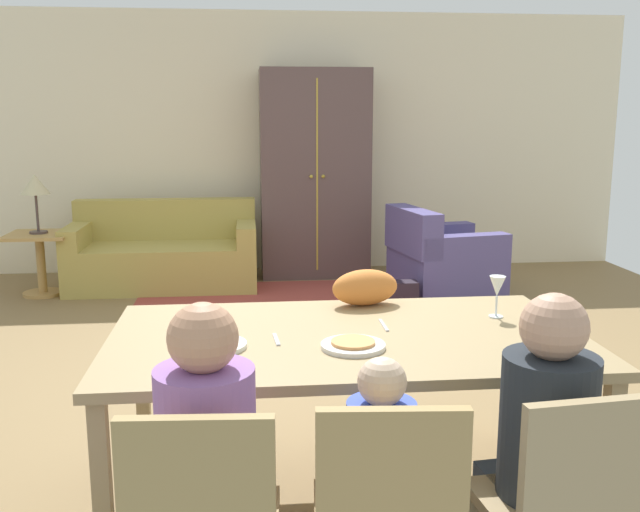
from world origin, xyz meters
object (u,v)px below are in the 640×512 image
at_px(person_woman, 539,470).
at_px(wine_glass, 497,288).
at_px(plate_near_child, 353,346).
at_px(armoire, 314,174).
at_px(couch, 164,255).
at_px(person_child, 379,502).
at_px(handbag, 398,296).
at_px(person_man, 209,487).
at_px(armchair, 441,262).
at_px(cat, 365,287).
at_px(plate_near_man, 214,345).
at_px(dining_chair_woman, 566,505).
at_px(dining_table, 346,348).
at_px(side_table, 40,255).
at_px(table_lamp, 35,187).

bearing_deg(person_woman, wine_glass, 79.58).
height_order(plate_near_child, armoire, armoire).
bearing_deg(plate_near_child, couch, 105.55).
bearing_deg(wine_glass, armoire, 95.18).
relative_size(person_child, handbag, 2.89).
height_order(person_man, person_woman, same).
bearing_deg(armchair, cat, -111.83).
relative_size(person_woman, handbag, 3.47).
height_order(plate_near_child, handbag, plate_near_child).
distance_m(plate_near_child, person_woman, 0.80).
bearing_deg(person_woman, handbag, 84.72).
bearing_deg(person_child, person_woman, 0.55).
height_order(plate_near_man, plate_near_child, same).
xyz_separation_m(dining_chair_woman, cat, (-0.39, 1.35, 0.35)).
distance_m(dining_table, armchair, 3.76).
height_order(dining_table, armchair, armchair).
distance_m(cat, armoire, 4.08).
xyz_separation_m(wine_glass, cat, (-0.54, 0.27, -0.05)).
xyz_separation_m(dining_table, plate_near_man, (-0.53, -0.12, 0.07)).
xyz_separation_m(person_child, handbag, (0.87, 3.73, -0.30)).
bearing_deg(plate_near_man, plate_near_child, -6.45).
bearing_deg(dining_table, plate_near_man, -167.25).
bearing_deg(armoire, handbag, -69.48).
distance_m(wine_glass, armchair, 3.42).
distance_m(wine_glass, person_man, 1.57).
height_order(person_man, handbag, person_man).
distance_m(person_woman, cat, 1.28).
height_order(person_man, person_child, person_man).
distance_m(plate_near_man, armchair, 4.10).
xyz_separation_m(plate_near_child, wine_glass, (0.69, 0.36, 0.12)).
bearing_deg(wine_glass, armchair, 78.49).
xyz_separation_m(plate_near_child, person_child, (0.00, -0.56, -0.34)).
xyz_separation_m(plate_near_man, person_man, (0.00, -0.61, -0.26)).
distance_m(side_table, table_lamp, 0.63).
xyz_separation_m(armoire, side_table, (-2.60, -0.62, -0.67)).
distance_m(wine_glass, handbag, 2.92).
distance_m(person_child, armoire, 5.30).
xyz_separation_m(wine_glass, table_lamp, (-2.99, 3.72, 0.12)).
xyz_separation_m(wine_glass, handbag, (0.18, 2.82, -0.76)).
distance_m(plate_near_man, table_lamp, 4.40).
xyz_separation_m(armchair, handbag, (-0.50, -0.49, -0.19)).
bearing_deg(dining_chair_woman, dining_table, 120.75).
height_order(cat, couch, cat).
xyz_separation_m(plate_near_child, couch, (-1.21, 4.33, -0.47)).
height_order(person_child, handbag, person_child).
height_order(cat, armoire, armoire).
distance_m(dining_table, person_woman, 0.92).
height_order(plate_near_man, couch, couch).
xyz_separation_m(side_table, handbag, (3.17, -0.90, -0.25)).
bearing_deg(handbag, side_table, 164.15).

